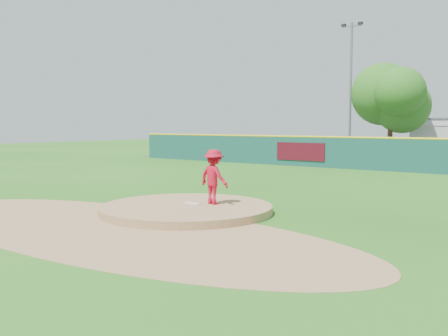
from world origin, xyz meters
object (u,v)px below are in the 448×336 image
Objects in this scene: deciduous_tree at (391,101)px; light_pole_left at (351,85)px; playground_slide at (212,147)px; pitcher at (214,177)px; van at (447,158)px.

light_pole_left is at bearing 153.43° from deciduous_tree.
light_pole_left is (10.92, 4.37, 5.20)m from playground_slide.
playground_slide is at bearing -158.21° from light_pole_left.
playground_slide is 0.41× the size of deciduous_tree.
deciduous_tree is (-2.57, 24.29, 3.42)m from pitcher.
light_pole_left is (-4.00, 2.00, 1.50)m from deciduous_tree.
light_pole_left is at bearing -67.77° from pitcher.
pitcher is 21.24m from van.
van is 0.44× the size of light_pole_left.
pitcher is 0.24× the size of deciduous_tree.
deciduous_tree reaches higher than van.
deciduous_tree is at bearing 9.01° from playground_slide.
van is 1.60× the size of playground_slide.
light_pole_left is (-8.75, 5.17, 5.36)m from van.
van is at bearing -87.69° from pitcher.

